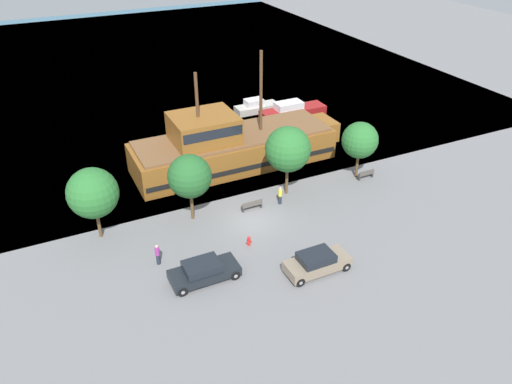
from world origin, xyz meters
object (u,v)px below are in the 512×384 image
at_px(fire_hydrant, 249,241).
at_px(pedestrian_walking_far, 158,254).
at_px(pirate_ship, 230,146).
at_px(bench_promenade_east, 252,205).
at_px(bench_promenade_west, 366,174).
at_px(parked_car_curb_front, 317,262).
at_px(pedestrian_walking_near, 280,196).
at_px(moored_boat_dockside, 292,111).
at_px(moored_boat_outer, 256,107).
at_px(parked_car_curb_mid, 204,271).

distance_m(fire_hydrant, pedestrian_walking_far, 6.46).
xyz_separation_m(pirate_ship, pedestrian_walking_far, (-10.10, -11.12, -1.13)).
xyz_separation_m(bench_promenade_east, bench_promenade_west, (11.16, 0.22, -0.01)).
xyz_separation_m(parked_car_curb_front, bench_promenade_west, (10.48, 8.85, -0.29)).
bearing_deg(pedestrian_walking_near, pedestrian_walking_far, -163.98).
height_order(parked_car_curb_front, pedestrian_walking_near, pedestrian_walking_near).
relative_size(moored_boat_dockside, pedestrian_walking_far, 4.80).
height_order(moored_boat_outer, bench_promenade_west, moored_boat_outer).
bearing_deg(pirate_ship, bench_promenade_west, -38.10).
distance_m(moored_boat_outer, bench_promenade_east, 20.67).
bearing_deg(bench_promenade_east, pedestrian_walking_far, -158.76).
relative_size(fire_hydrant, pedestrian_walking_near, 0.50).
relative_size(pirate_ship, moored_boat_outer, 3.91).
xyz_separation_m(moored_boat_outer, bench_promenade_west, (1.91, -18.26, -0.14)).
relative_size(parked_car_curb_front, fire_hydrant, 5.75).
relative_size(moored_boat_outer, pedestrian_walking_far, 3.21).
relative_size(moored_boat_dockside, parked_car_curb_front, 1.71).
distance_m(moored_boat_dockside, pedestrian_walking_far, 27.88).
bearing_deg(parked_car_curb_mid, moored_boat_dockside, 49.19).
xyz_separation_m(moored_boat_outer, fire_hydrant, (-11.43, -22.61, -0.16)).
bearing_deg(parked_car_curb_mid, pirate_ship, 60.58).
bearing_deg(pedestrian_walking_near, moored_boat_outer, 69.91).
relative_size(parked_car_curb_mid, bench_promenade_west, 2.95).
height_order(parked_car_curb_mid, fire_hydrant, parked_car_curb_mid).
bearing_deg(moored_boat_outer, bench_promenade_west, -84.04).
relative_size(moored_boat_outer, pedestrian_walking_near, 3.31).
xyz_separation_m(parked_car_curb_mid, fire_hydrant, (4.17, 2.05, -0.27)).
distance_m(pirate_ship, fire_hydrant, 12.56).
height_order(parked_car_curb_mid, bench_promenade_west, parked_car_curb_mid).
distance_m(moored_boat_outer, pedestrian_walking_near, 19.87).
bearing_deg(pedestrian_walking_near, fire_hydrant, -139.40).
height_order(parked_car_curb_mid, pedestrian_walking_far, pedestrian_walking_far).
xyz_separation_m(parked_car_curb_front, bench_promenade_east, (-0.68, 8.63, -0.29)).
height_order(pirate_ship, moored_boat_outer, pirate_ship).
bearing_deg(moored_boat_dockside, parked_car_curb_mid, -130.81).
height_order(bench_promenade_west, pedestrian_walking_near, pedestrian_walking_near).
bearing_deg(pedestrian_walking_far, pedestrian_walking_near, 16.02).
relative_size(moored_boat_dockside, parked_car_curb_mid, 1.67).
height_order(moored_boat_dockside, pedestrian_walking_far, moored_boat_dockside).
distance_m(moored_boat_outer, parked_car_curb_front, 28.44).
height_order(bench_promenade_east, pedestrian_walking_near, pedestrian_walking_near).
height_order(pirate_ship, parked_car_curb_front, pirate_ship).
bearing_deg(moored_boat_outer, moored_boat_dockside, -47.70).
bearing_deg(moored_boat_outer, bench_promenade_east, -116.59).
xyz_separation_m(pirate_ship, parked_car_curb_mid, (-7.87, -13.96, -1.23)).
height_order(parked_car_curb_mid, bench_promenade_east, parked_car_curb_mid).
height_order(moored_boat_dockside, bench_promenade_west, moored_boat_dockside).
xyz_separation_m(moored_boat_dockside, fire_hydrant, (-14.35, -19.41, -0.29)).
bearing_deg(parked_car_curb_front, pedestrian_walking_near, 78.30).
xyz_separation_m(pirate_ship, bench_promenade_west, (9.64, -7.56, -1.49)).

